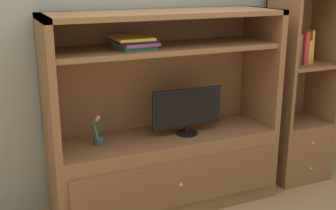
{
  "coord_description": "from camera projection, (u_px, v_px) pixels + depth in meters",
  "views": [
    {
      "loc": [
        -1.21,
        -2.43,
        1.73
      ],
      "look_at": [
        0.0,
        0.35,
        0.83
      ],
      "focal_mm": 46.11,
      "sensor_mm": 36.0,
      "label": 1
    }
  ],
  "objects": [
    {
      "name": "potted_plant",
      "position": [
        99.0,
        137.0,
        3.08
      ],
      "size": [
        0.08,
        0.1,
        0.22
      ],
      "color": "#384C56",
      "rests_on": "media_console"
    },
    {
      "name": "bookshelf_tall",
      "position": [
        296.0,
        120.0,
        3.78
      ],
      "size": [
        0.5,
        0.44,
        1.62
      ],
      "color": "brown",
      "rests_on": "ground_plane"
    },
    {
      "name": "upright_book_row",
      "position": [
        297.0,
        49.0,
        3.56
      ],
      "size": [
        0.25,
        0.18,
        0.28
      ],
      "color": "#2D519E",
      "rests_on": "bookshelf_tall"
    },
    {
      "name": "tv_monitor",
      "position": [
        187.0,
        110.0,
        3.24
      ],
      "size": [
        0.56,
        0.16,
        0.36
      ],
      "color": "black",
      "rests_on": "media_console"
    },
    {
      "name": "magazine_stack",
      "position": [
        133.0,
        42.0,
        2.97
      ],
      "size": [
        0.29,
        0.36,
        0.08
      ],
      "color": "#338C4C",
      "rests_on": "media_console"
    },
    {
      "name": "painted_rear_wall",
      "position": [
        148.0,
        21.0,
        3.35
      ],
      "size": [
        6.0,
        0.1,
        2.8
      ],
      "primitive_type": "cube",
      "color": "gray",
      "rests_on": "ground_plane"
    },
    {
      "name": "media_console",
      "position": [
        165.0,
        147.0,
        3.31
      ],
      "size": [
        1.73,
        0.56,
        1.5
      ],
      "color": "brown",
      "rests_on": "ground_plane"
    }
  ]
}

